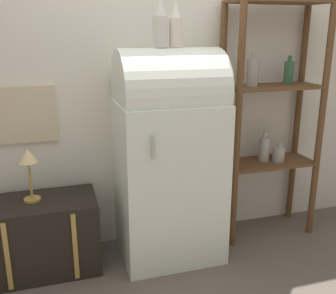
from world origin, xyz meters
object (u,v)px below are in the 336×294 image
Objects in this scene: vase_left at (160,25)px; desk_lamp at (28,162)px; refrigerator at (169,154)px; suitcase_trunk at (42,235)px; vase_center at (176,26)px.

vase_left is 1.22m from desk_lamp.
suitcase_trunk is (-0.90, 0.04, -0.51)m from refrigerator.
suitcase_trunk is 2.50× the size of vase_left.
refrigerator is at bearing -3.54° from desk_lamp.
suitcase_trunk is 0.53m from desk_lamp.
vase_left is at bearing -1.67° from suitcase_trunk.
vase_left is (0.84, -0.02, 1.38)m from suitcase_trunk.
desk_lamp is (-0.98, 0.04, -0.84)m from vase_center.
refrigerator is 2.00× the size of suitcase_trunk.
suitcase_trunk is 1.66m from vase_center.
vase_center is at bearing 0.49° from vase_left.
desk_lamp is at bearing 152.48° from suitcase_trunk.
vase_center is at bearing -1.43° from suitcase_trunk.
vase_left is 0.84× the size of desk_lamp.
suitcase_trunk is 2.09× the size of desk_lamp.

